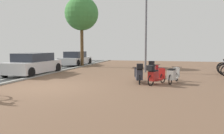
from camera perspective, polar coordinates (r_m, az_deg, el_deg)
name	(u,v)px	position (r m, az deg, el deg)	size (l,w,h in m)	color
ground	(76,90)	(9.90, -8.93, -5.54)	(21.00, 40.00, 0.13)	#303231
scooter_near	(155,75)	(11.06, 10.53, -2.04)	(0.93, 1.56, 0.96)	black
scooter_mid	(173,75)	(11.68, 14.72, -1.97)	(0.72, 1.74, 0.77)	black
scooter_far	(153,70)	(13.45, 10.06, -0.72)	(0.57, 1.79, 1.01)	black
scooter_extra	(139,74)	(11.38, 6.62, -1.72)	(0.71, 1.79, 1.01)	black
parked_car_near	(33,64)	(15.66, -18.75, 0.69)	(1.93, 4.23, 1.37)	silver
parked_car_far	(76,59)	(22.34, -8.94, 2.01)	(1.88, 4.11, 1.31)	silver
lamp_post	(146,22)	(16.30, 8.36, 10.82)	(0.20, 0.52, 6.22)	slate
street_tree	(82,14)	(21.03, -7.49, 12.84)	(2.96, 2.96, 6.15)	brown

